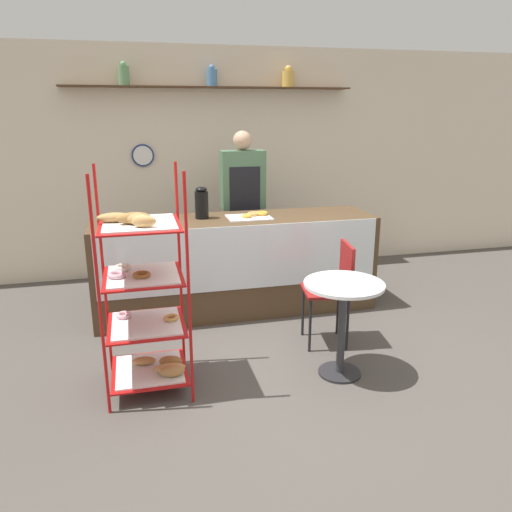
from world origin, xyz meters
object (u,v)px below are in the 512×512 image
(cafe_table, at_px, (343,307))
(cafe_chair, at_px, (336,282))
(person_worker, at_px, (243,205))
(pastry_rack, at_px, (145,297))
(donut_tray_counter, at_px, (252,216))
(coffee_carafe, at_px, (202,203))

(cafe_table, xyz_separation_m, cafe_chair, (0.16, 0.53, 0.00))
(person_worker, distance_m, cafe_table, 2.16)
(pastry_rack, relative_size, cafe_chair, 1.80)
(donut_tray_counter, bearing_deg, pastry_rack, -130.20)
(cafe_chair, relative_size, coffee_carafe, 2.90)
(person_worker, bearing_deg, cafe_table, -81.78)
(cafe_chair, xyz_separation_m, donut_tray_counter, (-0.51, 0.94, 0.42))
(cafe_table, bearing_deg, pastry_rack, 173.02)
(pastry_rack, xyz_separation_m, cafe_table, (1.44, -0.18, -0.15))
(cafe_chair, bearing_deg, cafe_table, -8.66)
(pastry_rack, relative_size, coffee_carafe, 5.23)
(coffee_carafe, height_order, donut_tray_counter, coffee_carafe)
(cafe_table, distance_m, coffee_carafe, 1.85)
(cafe_table, height_order, cafe_chair, cafe_chair)
(cafe_table, relative_size, cafe_chair, 0.84)
(cafe_chair, height_order, coffee_carafe, coffee_carafe)
(cafe_table, relative_size, coffee_carafe, 2.43)
(coffee_carafe, bearing_deg, donut_tray_counter, -9.52)
(person_worker, bearing_deg, cafe_chair, -73.41)
(person_worker, bearing_deg, coffee_carafe, -134.21)
(coffee_carafe, xyz_separation_m, donut_tray_counter, (0.48, -0.08, -0.14))
(pastry_rack, height_order, donut_tray_counter, pastry_rack)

